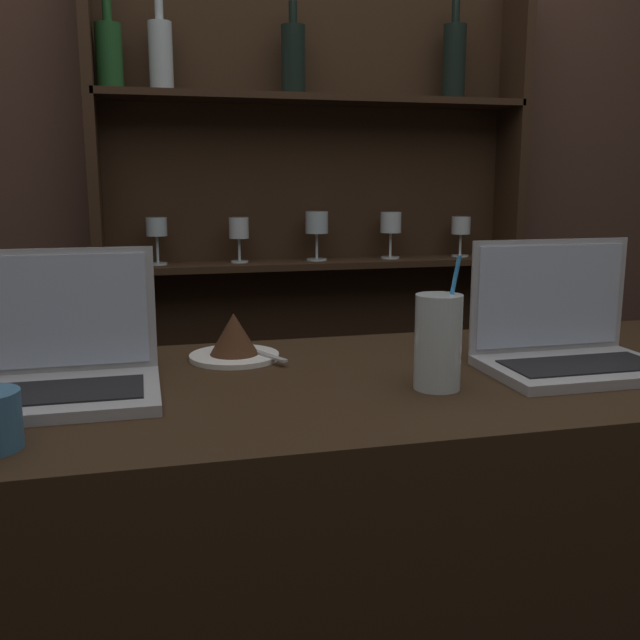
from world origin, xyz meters
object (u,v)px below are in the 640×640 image
object	(u,v)px
water_glass	(438,342)
laptop_near	(50,365)
cake_plate	(234,341)
laptop_far	(567,341)

from	to	relation	value
water_glass	laptop_near	bearing A→B (deg)	169.25
cake_plate	laptop_far	bearing A→B (deg)	-20.34
laptop_near	laptop_far	distance (m)	0.91
laptop_far	cake_plate	bearing A→B (deg)	159.66
cake_plate	water_glass	bearing A→B (deg)	-43.04
laptop_near	cake_plate	xyz separation A→B (m)	(0.32, 0.17, -0.01)
laptop_far	cake_plate	size ratio (longest dim) A/B	1.81
laptop_far	cake_plate	world-z (taller)	laptop_far
laptop_far	laptop_near	bearing A→B (deg)	176.65
laptop_near	water_glass	size ratio (longest dim) A/B	1.53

